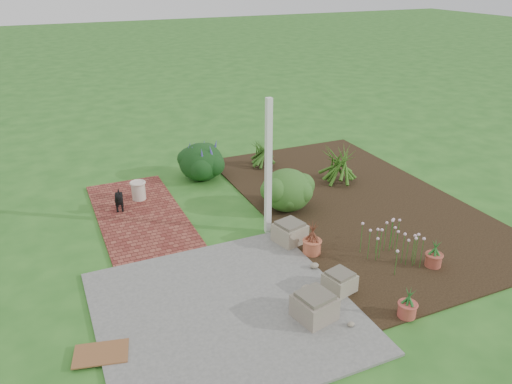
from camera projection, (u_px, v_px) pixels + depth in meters
name	position (u px, v px, depth m)	size (l,w,h in m)	color
ground	(255.00, 238.00, 8.98)	(80.00, 80.00, 0.00)	#28621F
concrete_patio	(225.00, 310.00, 7.05)	(3.50, 3.50, 0.04)	#5F5F5D
brick_path	(140.00, 214.00, 9.79)	(1.60, 3.50, 0.04)	maroon
garden_bed	(355.00, 201.00, 10.32)	(4.00, 7.00, 0.03)	black
veranda_post	(268.00, 169.00, 8.65)	(0.10, 0.10, 2.50)	white
stone_trough_near	(314.00, 307.00, 6.82)	(0.49, 0.49, 0.33)	#706557
stone_trough_mid	(340.00, 282.00, 7.41)	(0.40, 0.40, 0.26)	gray
stone_trough_far	(290.00, 233.00, 8.72)	(0.48, 0.48, 0.32)	gray
coir_doormat	(101.00, 353.00, 6.22)	(0.67, 0.43, 0.02)	brown
black_dog	(119.00, 199.00, 9.79)	(0.20, 0.48, 0.42)	black
cream_ceramic_urn	(138.00, 191.00, 10.29)	(0.28, 0.28, 0.38)	beige
evergreen_shrub	(287.00, 189.00, 9.83)	(0.99, 0.99, 0.84)	#214312
agapanthus_clump_back	(339.00, 161.00, 11.01)	(1.10, 1.10, 0.99)	#164213
agapanthus_clump_front	(263.00, 151.00, 11.96)	(0.88, 0.88, 0.78)	#0D370C
pink_flower_patch	(396.00, 243.00, 8.17)	(0.92, 0.92, 0.59)	#113D0F
terracotta_pot_bronze	(312.00, 247.00, 8.39)	(0.30, 0.30, 0.25)	#B55B3D
terracotta_pot_small_left	(433.00, 260.00, 8.04)	(0.26, 0.26, 0.21)	#A24737
terracotta_pot_small_right	(407.00, 310.00, 6.88)	(0.25, 0.25, 0.21)	#B4463D
purple_flowering_bush	(201.00, 161.00, 11.30)	(1.01, 1.01, 0.85)	black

